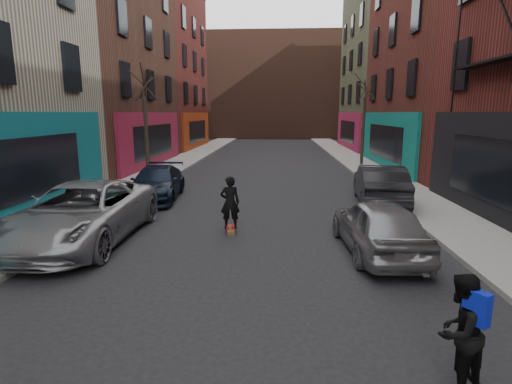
# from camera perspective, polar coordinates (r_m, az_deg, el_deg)

# --- Properties ---
(sidewalk_left) EXTENTS (2.50, 84.00, 0.13)m
(sidewalk_left) POSITION_cam_1_polar(r_m,az_deg,el_deg) (33.54, -8.78, 5.28)
(sidewalk_left) COLOR gray
(sidewalk_left) RESTS_ON ground
(sidewalk_right) EXTENTS (2.50, 84.00, 0.13)m
(sidewalk_right) POSITION_cam_1_polar(r_m,az_deg,el_deg) (33.28, 12.87, 5.08)
(sidewalk_right) COLOR gray
(sidewalk_right) RESTS_ON ground
(building_far) EXTENTS (40.00, 10.00, 14.00)m
(building_far) POSITION_cam_1_polar(r_m,az_deg,el_deg) (58.75, 2.63, 14.66)
(building_far) COLOR #47281E
(building_far) RESTS_ON ground
(tree_left_far) EXTENTS (2.00, 2.00, 6.50)m
(tree_left_far) POSITION_cam_1_polar(r_m,az_deg,el_deg) (21.76, -15.53, 10.61)
(tree_left_far) COLOR black
(tree_left_far) RESTS_ON sidewalk_left
(tree_right_far) EXTENTS (2.00, 2.00, 6.80)m
(tree_right_far) POSITION_cam_1_polar(r_m,az_deg,el_deg) (27.20, 15.18, 10.99)
(tree_right_far) COLOR black
(tree_right_far) RESTS_ON sidewalk_right
(parked_left_far) EXTENTS (2.67, 5.76, 1.60)m
(parked_left_far) POSITION_cam_1_polar(r_m,az_deg,el_deg) (11.82, -23.54, -2.74)
(parked_left_far) COLOR gray
(parked_left_far) RESTS_ON ground
(parked_left_end) EXTENTS (2.25, 4.68, 1.31)m
(parked_left_end) POSITION_cam_1_polar(r_m,az_deg,el_deg) (16.74, -14.02, 1.24)
(parked_left_end) COLOR black
(parked_left_end) RESTS_ON ground
(parked_right_far) EXTENTS (1.89, 4.19, 1.40)m
(parked_right_far) POSITION_cam_1_polar(r_m,az_deg,el_deg) (10.43, 17.02, -4.64)
(parked_right_far) COLOR gray
(parked_right_far) RESTS_ON ground
(parked_right_end) EXTENTS (2.06, 4.75, 1.52)m
(parked_right_end) POSITION_cam_1_polar(r_m,az_deg,el_deg) (16.04, 17.25, 1.02)
(parked_right_end) COLOR black
(parked_right_end) RESTS_ON ground
(skateboard) EXTENTS (0.36, 0.83, 0.10)m
(skateboard) POSITION_cam_1_polar(r_m,az_deg,el_deg) (11.92, -3.69, -5.43)
(skateboard) COLOR brown
(skateboard) RESTS_ON ground
(skateboarder) EXTENTS (0.63, 0.47, 1.57)m
(skateboarder) POSITION_cam_1_polar(r_m,az_deg,el_deg) (11.71, -3.74, -1.51)
(skateboarder) COLOR black
(skateboarder) RESTS_ON skateboard
(pedestrian) EXTENTS (0.94, 0.89, 1.53)m
(pedestrian) POSITION_cam_1_polar(r_m,az_deg,el_deg) (5.89, 27.09, -17.24)
(pedestrian) COLOR black
(pedestrian) RESTS_ON ground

